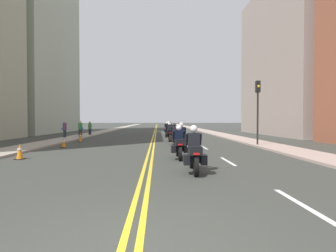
% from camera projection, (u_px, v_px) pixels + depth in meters
% --- Properties ---
extents(ground_plane, '(264.00, 264.00, 0.00)m').
position_uv_depth(ground_plane, '(156.00, 130.00, 51.56)').
color(ground_plane, '#373933').
extents(sidewalk_left, '(2.24, 144.00, 0.12)m').
position_uv_depth(sidewalk_left, '(114.00, 129.00, 51.25)').
color(sidewalk_left, gray).
rests_on(sidewalk_left, ground).
extents(sidewalk_right, '(2.24, 144.00, 0.12)m').
position_uv_depth(sidewalk_right, '(197.00, 129.00, 51.86)').
color(sidewalk_right, '#AA9388').
rests_on(sidewalk_right, ground).
extents(centreline_yellow_inner, '(0.12, 132.00, 0.01)m').
position_uv_depth(centreline_yellow_inner, '(155.00, 130.00, 51.55)').
color(centreline_yellow_inner, yellow).
rests_on(centreline_yellow_inner, ground).
extents(centreline_yellow_outer, '(0.12, 132.00, 0.01)m').
position_uv_depth(centreline_yellow_outer, '(156.00, 130.00, 51.56)').
color(centreline_yellow_outer, yellow).
rests_on(centreline_yellow_outer, ground).
extents(lane_dashes_white, '(0.14, 56.40, 0.01)m').
position_uv_depth(lane_dashes_white, '(183.00, 135.00, 32.71)').
color(lane_dashes_white, silver).
rests_on(lane_dashes_white, ground).
extents(building_left_1, '(6.67, 17.53, 30.93)m').
position_uv_depth(building_left_1, '(38.00, 25.00, 38.71)').
color(building_left_1, '#A7B39D').
rests_on(building_left_1, ground).
extents(building_right_1, '(8.53, 17.97, 18.67)m').
position_uv_depth(building_right_1, '(298.00, 59.00, 33.18)').
color(building_right_1, '#A38F86').
rests_on(building_right_1, ground).
extents(motorcycle_0, '(0.77, 2.16, 1.63)m').
position_uv_depth(motorcycle_0, '(194.00, 154.00, 9.21)').
color(motorcycle_0, black).
rests_on(motorcycle_0, ground).
extents(motorcycle_1, '(0.76, 2.23, 1.57)m').
position_uv_depth(motorcycle_1, '(179.00, 145.00, 12.51)').
color(motorcycle_1, black).
rests_on(motorcycle_1, ground).
extents(motorcycle_2, '(0.77, 2.16, 1.66)m').
position_uv_depth(motorcycle_2, '(181.00, 139.00, 16.23)').
color(motorcycle_2, black).
rests_on(motorcycle_2, ground).
extents(motorcycle_3, '(0.77, 2.25, 1.57)m').
position_uv_depth(motorcycle_3, '(174.00, 136.00, 20.03)').
color(motorcycle_3, black).
rests_on(motorcycle_3, ground).
extents(motorcycle_4, '(0.76, 2.26, 1.61)m').
position_uv_depth(motorcycle_4, '(170.00, 134.00, 23.03)').
color(motorcycle_4, black).
rests_on(motorcycle_4, ground).
extents(motorcycle_5, '(0.78, 2.18, 1.64)m').
position_uv_depth(motorcycle_5, '(170.00, 132.00, 27.04)').
color(motorcycle_5, black).
rests_on(motorcycle_5, ground).
extents(motorcycle_6, '(0.78, 2.17, 1.67)m').
position_uv_depth(motorcycle_6, '(168.00, 130.00, 30.60)').
color(motorcycle_6, black).
rests_on(motorcycle_6, ground).
extents(motorcycle_7, '(0.78, 2.21, 1.59)m').
position_uv_depth(motorcycle_7, '(167.00, 129.00, 33.84)').
color(motorcycle_7, black).
rests_on(motorcycle_7, ground).
extents(traffic_cone_0, '(0.36, 0.36, 0.82)m').
position_uv_depth(traffic_cone_0, '(80.00, 137.00, 22.31)').
color(traffic_cone_0, black).
rests_on(traffic_cone_0, ground).
extents(traffic_cone_1, '(0.38, 0.38, 0.73)m').
position_uv_depth(traffic_cone_1, '(20.00, 151.00, 12.33)').
color(traffic_cone_1, black).
rests_on(traffic_cone_1, ground).
extents(traffic_cone_2, '(0.36, 0.36, 0.63)m').
position_uv_depth(traffic_cone_2, '(64.00, 143.00, 17.70)').
color(traffic_cone_2, black).
rests_on(traffic_cone_2, ground).
extents(traffic_light_near, '(0.28, 0.38, 4.51)m').
position_uv_depth(traffic_light_near, '(258.00, 101.00, 18.55)').
color(traffic_light_near, black).
rests_on(traffic_light_near, ground).
extents(pedestrian_0, '(0.51, 0.34, 1.74)m').
position_uv_depth(pedestrian_0, '(65.00, 129.00, 26.47)').
color(pedestrian_0, '#232C32').
rests_on(pedestrian_0, ground).
extents(pedestrian_1, '(0.51, 0.31, 1.76)m').
position_uv_depth(pedestrian_1, '(80.00, 129.00, 27.56)').
color(pedestrian_1, '#272E2D').
rests_on(pedestrian_1, ground).
extents(pedestrian_2, '(0.41, 0.40, 1.66)m').
position_uv_depth(pedestrian_2, '(90.00, 128.00, 31.46)').
color(pedestrian_2, '#232736').
rests_on(pedestrian_2, ground).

